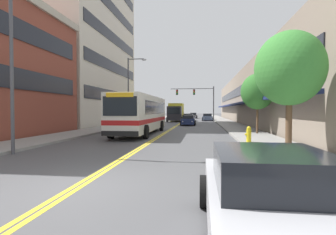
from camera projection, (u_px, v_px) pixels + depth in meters
The scene contains 20 objects.
ground_plane at pixel (182, 122), 43.70m from camera, with size 240.00×240.00×0.00m, color #4C4C4F.
sidewalk_left at pixel (141, 122), 44.60m from camera, with size 3.13×106.00×0.15m.
sidewalk_right at pixel (225, 122), 42.79m from camera, with size 3.13×106.00×0.15m.
centre_line at pixel (182, 122), 43.70m from camera, with size 0.34×106.00×0.01m.
office_tower_left at pixel (74, 40), 37.17m from camera, with size 12.08×21.09×23.84m.
storefront_row_right at pixel (262, 98), 41.93m from camera, with size 9.10×68.00×7.92m.
city_bus at pixel (141, 113), 22.34m from camera, with size 2.82×11.67×3.17m.
car_red_parked_left_mid at pixel (147, 121), 35.74m from camera, with size 2.10×4.71×1.26m.
car_silver_parked_right_foreground at pixel (273, 202), 3.87m from camera, with size 2.18×4.85×1.39m.
car_slate_blue_parked_right_mid at pixel (207, 117), 49.95m from camera, with size 2.09×4.55×1.36m.
car_black_moving_lead at pixel (188, 117), 49.39m from camera, with size 2.10×4.33×1.35m.
car_navy_moving_second at pixel (188, 120), 35.17m from camera, with size 1.97×4.30×1.36m.
car_dark_grey_moving_third at pixel (193, 116), 64.66m from camera, with size 1.99×4.74×1.36m.
box_truck at pixel (176, 112), 47.07m from camera, with size 2.75×6.68×3.23m.
traffic_signal_mast at pixel (198, 96), 44.95m from camera, with size 7.46×0.38×6.06m.
street_lamp_left_near at pixel (17, 42), 11.75m from camera, with size 2.21×0.28×8.59m.
street_lamp_left_far at pixel (131, 86), 30.48m from camera, with size 2.25×0.28×8.09m.
street_tree_right_near at pixel (289, 69), 11.05m from camera, with size 2.86×2.86×5.20m.
street_tree_right_mid at pixel (257, 92), 20.90m from camera, with size 2.61×2.61×4.79m.
fire_hydrant at pixel (249, 134), 15.24m from camera, with size 0.35×0.27×0.92m.
Camera 1 is at (3.24, -6.60, 2.01)m, focal length 28.00 mm.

